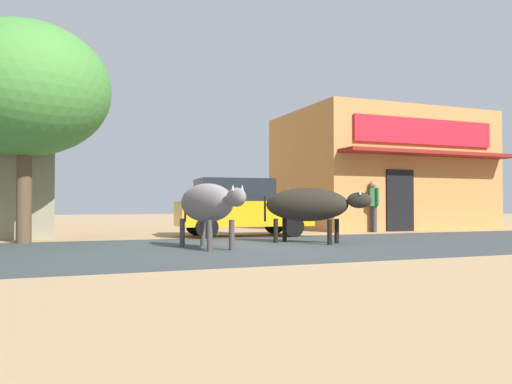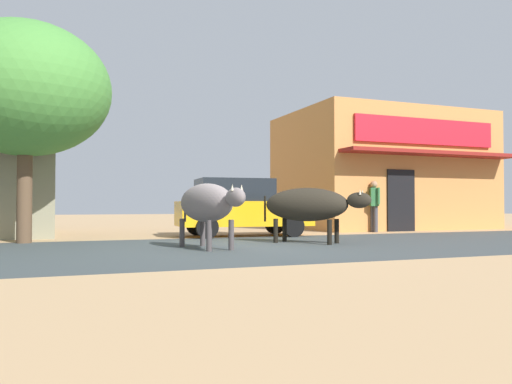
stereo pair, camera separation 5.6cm
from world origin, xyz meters
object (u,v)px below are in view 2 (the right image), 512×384
Objects in this scene: roadside_tree at (26,90)px; cow_near_brown at (207,203)px; pedestrian_by_shop at (374,202)px; parked_hatchback_car at (241,207)px; cow_far_dark at (308,205)px.

cow_near_brown is at bearing -40.99° from roadside_tree.
cow_near_brown is 1.47× the size of pedestrian_by_shop.
pedestrian_by_shop is (4.84, 0.45, 0.16)m from parked_hatchback_car.
roadside_tree is at bearing -173.58° from parked_hatchback_car.
roadside_tree is 5.44m from cow_near_brown.
pedestrian_by_shop is (6.92, 4.19, 0.07)m from cow_near_brown.
pedestrian_by_shop reaches higher than parked_hatchback_car.
parked_hatchback_car is (5.65, 0.64, -2.78)m from roadside_tree.
cow_near_brown reaches higher than cow_far_dark.
pedestrian_by_shop is at bearing 39.93° from cow_far_dark.
pedestrian_by_shop is at bearing 5.32° from parked_hatchback_car.
roadside_tree reaches higher than cow_far_dark.
pedestrian_by_shop reaches higher than cow_far_dark.
cow_far_dark is at bearing 12.98° from cow_near_brown.
roadside_tree reaches higher than parked_hatchback_car.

